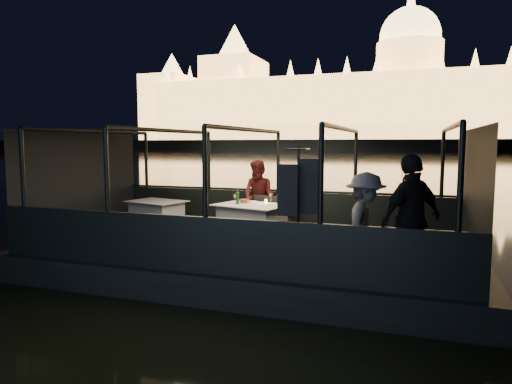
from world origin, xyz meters
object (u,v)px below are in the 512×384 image
(chair_port_right, at_px, (277,216))
(coat_stand, at_px, (298,218))
(dining_table_central, at_px, (252,222))
(passenger_stripe, at_px, (365,222))
(wine_bottle, at_px, (238,197))
(dining_table_aft, at_px, (157,213))
(passenger_dark, at_px, (411,227))
(chair_port_left, at_px, (260,215))
(person_woman_coral, at_px, (284,200))
(person_man_maroon, at_px, (259,200))

(chair_port_right, height_order, coat_stand, coat_stand)
(dining_table_central, relative_size, passenger_stripe, 0.90)
(dining_table_central, relative_size, coat_stand, 0.72)
(chair_port_right, bearing_deg, wine_bottle, -158.39)
(dining_table_aft, relative_size, passenger_dark, 0.68)
(chair_port_left, bearing_deg, passenger_dark, -27.33)
(coat_stand, xyz_separation_m, person_woman_coral, (-1.11, 3.20, -0.15))
(dining_table_aft, bearing_deg, person_man_maroon, 11.82)
(person_man_maroon, relative_size, wine_bottle, 5.29)
(person_woman_coral, xyz_separation_m, wine_bottle, (-0.73, -1.04, 0.17))
(chair_port_left, relative_size, person_woman_coral, 0.63)
(person_man_maroon, bearing_deg, coat_stand, -49.81)
(person_woman_coral, relative_size, passenger_dark, 0.72)
(chair_port_left, xyz_separation_m, passenger_stripe, (2.53, -2.52, 0.40))
(dining_table_aft, bearing_deg, wine_bottle, -12.60)
(dining_table_central, bearing_deg, dining_table_aft, 169.81)
(person_woman_coral, relative_size, wine_bottle, 4.37)
(wine_bottle, bearing_deg, chair_port_right, 43.49)
(chair_port_right, bearing_deg, dining_table_aft, 160.63)
(dining_table_aft, bearing_deg, dining_table_central, -10.19)
(dining_table_central, height_order, chair_port_right, chair_port_right)
(dining_table_central, bearing_deg, passenger_stripe, -37.99)
(dining_table_central, distance_m, passenger_stripe, 3.23)
(person_man_maroon, bearing_deg, dining_table_central, -67.99)
(dining_table_aft, xyz_separation_m, chair_port_right, (2.94, 0.13, 0.06))
(dining_table_aft, relative_size, person_woman_coral, 0.94)
(person_woman_coral, relative_size, person_man_maroon, 0.83)
(dining_table_central, height_order, wine_bottle, wine_bottle)
(coat_stand, xyz_separation_m, passenger_dark, (1.64, 0.09, -0.05))
(chair_port_left, height_order, person_man_maroon, person_man_maroon)
(dining_table_aft, xyz_separation_m, wine_bottle, (2.27, -0.51, 0.53))
(dining_table_central, relative_size, wine_bottle, 4.63)
(coat_stand, bearing_deg, person_woman_coral, 109.14)
(dining_table_central, height_order, passenger_stripe, passenger_stripe)
(dining_table_central, height_order, dining_table_aft, dining_table_central)
(passenger_stripe, height_order, passenger_dark, passenger_dark)
(coat_stand, xyz_separation_m, wine_bottle, (-1.84, 2.16, 0.02))
(dining_table_aft, relative_size, passenger_stripe, 0.80)
(dining_table_central, relative_size, passenger_dark, 0.76)
(passenger_stripe, distance_m, wine_bottle, 3.41)
(chair_port_left, distance_m, coat_stand, 3.19)
(chair_port_right, xyz_separation_m, person_man_maroon, (-0.54, 0.37, 0.30))
(person_man_maroon, bearing_deg, wine_bottle, -85.56)
(dining_table_central, xyz_separation_m, wine_bottle, (-0.30, -0.04, 0.53))
(dining_table_aft, relative_size, person_man_maroon, 0.78)
(person_woman_coral, relative_size, passenger_stripe, 0.85)
(coat_stand, bearing_deg, person_man_maroon, 118.32)
(dining_table_aft, distance_m, person_woman_coral, 3.06)
(dining_table_aft, height_order, wine_bottle, wine_bottle)
(dining_table_central, height_order, person_woman_coral, person_woman_coral)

